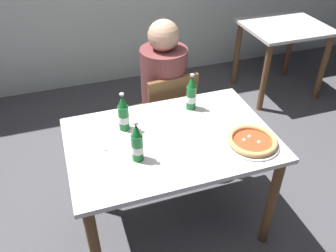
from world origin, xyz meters
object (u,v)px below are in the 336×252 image
(dining_table_main, at_px, (171,153))
(pizza_margherita_near, at_px, (252,141))
(napkin_with_cutlery, at_px, (94,143))
(beer_bottle_right, at_px, (137,144))
(chair_behind_table, at_px, (167,114))
(diner_seated, at_px, (164,100))
(dining_table_background, at_px, (282,40))
(beer_bottle_center, at_px, (191,94))
(beer_bottle_left, at_px, (123,114))

(dining_table_main, xyz_separation_m, pizza_margherita_near, (0.42, -0.20, 0.14))
(dining_table_main, bearing_deg, napkin_with_cutlery, 168.38)
(beer_bottle_right, bearing_deg, pizza_margherita_near, -7.40)
(chair_behind_table, distance_m, diner_seated, 0.11)
(dining_table_background, relative_size, pizza_margherita_near, 2.59)
(diner_seated, distance_m, pizza_margherita_near, 0.92)
(chair_behind_table, bearing_deg, beer_bottle_center, 91.91)
(dining_table_background, height_order, napkin_with_cutlery, napkin_with_cutlery)
(pizza_margherita_near, relative_size, beer_bottle_right, 1.25)
(dining_table_main, height_order, napkin_with_cutlery, napkin_with_cutlery)
(dining_table_main, xyz_separation_m, napkin_with_cutlery, (-0.43, 0.09, 0.12))
(diner_seated, xyz_separation_m, beer_bottle_left, (-0.41, -0.49, 0.27))
(dining_table_main, relative_size, napkin_with_cutlery, 5.56)
(beer_bottle_center, distance_m, napkin_with_cutlery, 0.69)
(diner_seated, height_order, beer_bottle_right, diner_seated)
(diner_seated, distance_m, beer_bottle_center, 0.49)
(diner_seated, height_order, napkin_with_cutlery, diner_seated)
(dining_table_background, xyz_separation_m, beer_bottle_center, (-1.45, -1.09, 0.26))
(diner_seated, bearing_deg, dining_table_background, 24.75)
(beer_bottle_left, xyz_separation_m, beer_bottle_right, (0.01, -0.29, 0.00))
(beer_bottle_center, bearing_deg, beer_bottle_right, -140.35)
(dining_table_main, distance_m, beer_bottle_center, 0.41)
(diner_seated, bearing_deg, chair_behind_table, -82.01)
(diner_seated, relative_size, beer_bottle_center, 4.89)
(beer_bottle_center, xyz_separation_m, napkin_with_cutlery, (-0.66, -0.17, -0.10))
(dining_table_background, bearing_deg, pizza_margherita_near, -128.90)
(beer_bottle_center, bearing_deg, diner_seated, 97.68)
(diner_seated, bearing_deg, napkin_with_cutlery, -136.75)
(chair_behind_table, xyz_separation_m, napkin_with_cutlery, (-0.61, -0.52, 0.27))
(diner_seated, relative_size, beer_bottle_right, 4.89)
(beer_bottle_left, distance_m, beer_bottle_center, 0.47)
(dining_table_background, distance_m, pizza_margherita_near, 2.01)
(chair_behind_table, xyz_separation_m, beer_bottle_left, (-0.41, -0.44, 0.37))
(pizza_margherita_near, distance_m, beer_bottle_left, 0.76)
(pizza_margherita_near, xyz_separation_m, beer_bottle_right, (-0.65, 0.08, 0.08))
(beer_bottle_center, relative_size, napkin_with_cutlery, 1.14)
(diner_seated, bearing_deg, beer_bottle_right, -117.15)
(dining_table_main, relative_size, beer_bottle_center, 4.86)
(dining_table_main, bearing_deg, beer_bottle_right, -152.51)
(diner_seated, relative_size, beer_bottle_left, 4.89)
(dining_table_background, bearing_deg, beer_bottle_right, -142.28)
(dining_table_main, bearing_deg, chair_behind_table, 73.63)
(chair_behind_table, height_order, diner_seated, diner_seated)
(napkin_with_cutlery, bearing_deg, beer_bottle_left, 22.69)
(beer_bottle_center, bearing_deg, chair_behind_table, 97.64)
(diner_seated, xyz_separation_m, dining_table_background, (1.50, 0.69, 0.01))
(beer_bottle_center, bearing_deg, beer_bottle_left, -169.57)
(diner_seated, bearing_deg, beer_bottle_left, -129.88)
(pizza_margherita_near, distance_m, beer_bottle_right, 0.66)
(dining_table_main, relative_size, beer_bottle_right, 4.86)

